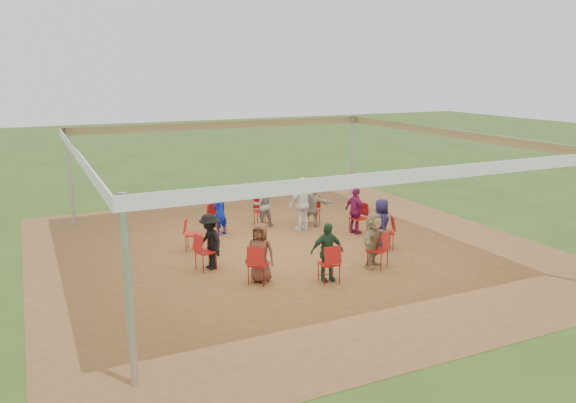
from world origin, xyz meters
name	(u,v)px	position (x,y,z in m)	size (l,w,h in m)	color
ground	(290,249)	(0.00, 0.00, 0.00)	(80.00, 80.00, 0.00)	#2F4C18
dirt_patch	(290,249)	(0.00, 0.00, 0.01)	(13.00, 13.00, 0.00)	brown
tent	(290,162)	(0.00, 0.00, 2.37)	(10.33, 10.33, 3.00)	#B2B2B7
chair_0	(385,232)	(2.35, -1.02, 0.45)	(0.42, 0.44, 0.90)	#AE1510
chair_1	(358,218)	(2.50, 0.56, 0.45)	(0.42, 0.44, 0.90)	#AE1510
chair_2	(313,211)	(1.69, 1.92, 0.45)	(0.42, 0.44, 0.90)	#AE1510
chair_3	(261,211)	(0.24, 2.55, 0.45)	(0.42, 0.44, 0.90)	#AE1510
chair_4	(217,219)	(-1.30, 2.20, 0.45)	(0.42, 0.44, 0.90)	#AE1510
chair_5	(193,234)	(-2.35, 1.02, 0.45)	(0.42, 0.44, 0.90)	#AE1510
chair_6	(206,252)	(-2.50, -0.56, 0.45)	(0.42, 0.44, 0.90)	#AE1510
chair_7	(259,264)	(-1.69, -1.92, 0.45)	(0.42, 0.44, 0.90)	#AE1510
chair_8	(329,264)	(-0.24, -2.55, 0.45)	(0.42, 0.44, 0.90)	#AE1510
chair_9	(378,250)	(1.30, -2.20, 0.45)	(0.42, 0.44, 0.90)	#AE1510
person_seated_0	(381,224)	(2.24, -0.97, 0.69)	(0.67, 0.37, 1.37)	#1D163F
person_seated_1	(356,211)	(2.38, 0.53, 0.69)	(0.80, 0.41, 1.37)	#7E154D
person_seated_2	(312,204)	(1.61, 1.83, 0.69)	(1.27, 0.47, 1.37)	#A5A093
person_seated_3	(262,205)	(0.23, 2.43, 0.69)	(0.66, 0.38, 1.37)	gray
person_seated_4	(220,212)	(-1.24, 2.10, 0.69)	(0.50, 0.33, 1.37)	#0B1E9A
person_seated_5	(210,241)	(-2.38, -0.53, 0.69)	(0.88, 0.44, 1.37)	black
person_seated_6	(260,253)	(-1.61, -1.83, 0.69)	(0.67, 0.37, 1.37)	brown
person_seated_7	(327,252)	(-0.23, -2.43, 0.69)	(0.80, 0.41, 1.37)	#244630
person_seated_8	(374,240)	(1.24, -2.10, 0.69)	(1.27, 0.47, 1.37)	#9A865E
standing_person	(303,204)	(1.14, 1.50, 0.81)	(0.94, 0.48, 1.61)	white
cable_coil	(326,247)	(0.93, -0.32, 0.02)	(0.34, 0.34, 0.03)	black
laptop	(375,226)	(2.09, -0.90, 0.64)	(0.36, 0.39, 0.22)	#B7B7BC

